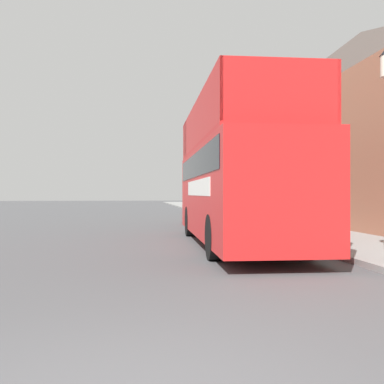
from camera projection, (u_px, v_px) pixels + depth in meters
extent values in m
plane|color=#4C4C4F|center=(134.00, 223.00, 23.96)|extent=(144.00, 144.00, 0.00)
cube|color=gray|center=(269.00, 224.00, 21.81)|extent=(3.39, 108.00, 0.14)
cube|color=#9E664C|center=(361.00, 161.00, 22.34)|extent=(6.00, 19.24, 6.40)
pyramid|color=#473D38|center=(361.00, 64.00, 22.35)|extent=(6.00, 19.24, 3.23)
cube|color=red|center=(236.00, 192.00, 13.56)|extent=(2.78, 10.12, 2.61)
cube|color=white|center=(240.00, 188.00, 13.06)|extent=(2.67, 5.60, 0.45)
cube|color=black|center=(236.00, 166.00, 13.56)|extent=(2.79, 9.32, 0.70)
cube|color=red|center=(236.00, 148.00, 13.56)|extent=(2.76, 9.32, 0.10)
cube|color=red|center=(196.00, 124.00, 13.44)|extent=(0.34, 9.25, 1.29)
cube|color=red|center=(275.00, 125.00, 13.68)|extent=(0.34, 9.25, 1.29)
cube|color=red|center=(281.00, 90.00, 8.99)|extent=(2.49, 0.14, 1.29)
cube|color=red|center=(216.00, 140.00, 17.46)|extent=(2.53, 1.48, 1.29)
cylinder|color=black|center=(190.00, 221.00, 16.54)|extent=(0.31, 1.09, 1.08)
cylinder|color=black|center=(249.00, 221.00, 16.76)|extent=(0.31, 1.09, 1.08)
cylinder|color=black|center=(213.00, 237.00, 10.54)|extent=(0.31, 1.09, 1.08)
cylinder|color=black|center=(306.00, 236.00, 10.76)|extent=(0.31, 1.09, 1.08)
cube|color=maroon|center=(209.00, 213.00, 22.30)|extent=(1.82, 4.63, 0.83)
cube|color=black|center=(210.00, 200.00, 22.17)|extent=(1.56, 2.23, 0.47)
cylinder|color=black|center=(190.00, 217.00, 23.59)|extent=(0.21, 0.70, 0.69)
cylinder|color=black|center=(219.00, 216.00, 23.83)|extent=(0.21, 0.70, 0.69)
cylinder|color=black|center=(198.00, 220.00, 20.78)|extent=(0.21, 0.70, 0.69)
cylinder|color=black|center=(232.00, 220.00, 21.01)|extent=(0.21, 0.70, 0.69)
cylinder|color=black|center=(260.00, 179.00, 18.91)|extent=(0.13, 0.13, 4.11)
cylinder|color=silver|center=(260.00, 125.00, 18.91)|extent=(0.32, 0.32, 0.45)
cone|color=black|center=(260.00, 117.00, 18.91)|extent=(0.35, 0.35, 0.22)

